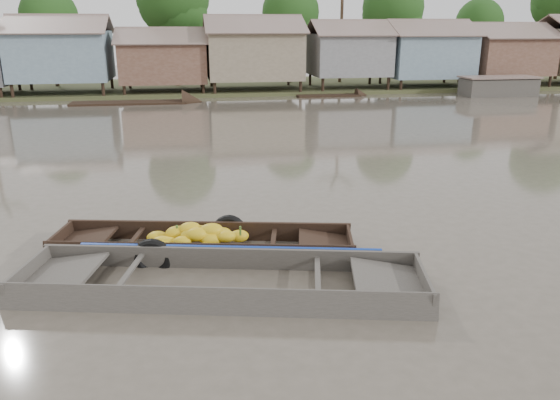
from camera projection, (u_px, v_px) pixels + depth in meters
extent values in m
plane|color=#524B3F|center=(304.00, 258.00, 11.46)|extent=(120.00, 120.00, 0.00)
cube|color=#384723|center=(217.00, 88.00, 42.45)|extent=(120.00, 12.00, 0.50)
cube|color=slate|center=(62.00, 56.00, 36.70)|extent=(6.20, 5.20, 3.20)
cube|color=brown|center=(53.00, 24.00, 34.75)|extent=(6.60, 3.02, 1.28)
cube|color=brown|center=(63.00, 24.00, 37.39)|extent=(6.60, 3.02, 1.28)
cube|color=brown|center=(164.00, 62.00, 37.90)|extent=(5.80, 4.60, 2.70)
cube|color=brown|center=(161.00, 36.00, 36.18)|extent=(6.20, 2.67, 1.14)
cube|color=brown|center=(163.00, 35.00, 38.51)|extent=(6.20, 2.67, 1.14)
cube|color=#7D6D56|center=(254.00, 55.00, 38.75)|extent=(6.50, 5.30, 3.30)
cube|color=brown|center=(256.00, 24.00, 36.76)|extent=(6.90, 3.08, 1.31)
cube|color=brown|center=(251.00, 24.00, 39.45)|extent=(6.90, 3.08, 1.31)
cube|color=slate|center=(349.00, 55.00, 39.86)|extent=(5.40, 4.70, 2.90)
cube|color=brown|center=(355.00, 28.00, 38.09)|extent=(5.80, 2.73, 1.17)
cube|color=brown|center=(345.00, 27.00, 40.47)|extent=(5.80, 2.73, 1.17)
cube|color=slate|center=(426.00, 55.00, 40.83)|extent=(6.00, 5.00, 3.10)
cube|color=brown|center=(436.00, 28.00, 38.95)|extent=(6.40, 2.90, 1.24)
cube|color=brown|center=(421.00, 27.00, 41.49)|extent=(6.40, 2.90, 1.24)
cube|color=brown|center=(506.00, 55.00, 41.87)|extent=(5.70, 4.90, 2.80)
cube|color=brown|center=(519.00, 30.00, 40.06)|extent=(6.10, 2.85, 1.21)
cube|color=brown|center=(499.00, 30.00, 42.55)|extent=(6.10, 2.85, 1.21)
cylinder|color=#473323|center=(54.00, 56.00, 40.76)|extent=(0.28, 0.28, 4.90)
sphere|color=#193A12|center=(49.00, 17.00, 39.91)|extent=(4.20, 4.20, 4.20)
cylinder|color=#473323|center=(175.00, 46.00, 41.02)|extent=(0.28, 0.28, 6.30)
cylinder|color=#473323|center=(290.00, 52.00, 43.53)|extent=(0.28, 0.28, 5.25)
sphere|color=#193A12|center=(291.00, 12.00, 42.61)|extent=(4.50, 4.50, 4.50)
cylinder|color=#473323|center=(390.00, 49.00, 43.79)|extent=(0.28, 0.28, 5.60)
sphere|color=#193A12|center=(393.00, 7.00, 42.82)|extent=(4.80, 4.80, 4.80)
cylinder|color=#473323|center=(476.00, 55.00, 46.15)|extent=(0.28, 0.28, 4.55)
sphere|color=#193A12|center=(479.00, 22.00, 45.35)|extent=(3.90, 3.90, 3.90)
cylinder|color=#473323|center=(560.00, 42.00, 45.99)|extent=(0.28, 0.28, 6.65)
cylinder|color=#473323|center=(341.00, 34.00, 43.27)|extent=(0.24, 0.24, 8.00)
cube|color=black|center=(204.00, 255.00, 11.78)|extent=(6.35, 2.42, 0.08)
cube|color=black|center=(209.00, 233.00, 12.35)|extent=(6.27, 1.44, 0.59)
cube|color=black|center=(198.00, 257.00, 11.06)|extent=(6.27, 1.44, 0.59)
cube|color=black|center=(350.00, 247.00, 11.59)|extent=(0.34, 1.37, 0.56)
cube|color=black|center=(324.00, 243.00, 11.59)|extent=(1.30, 1.39, 0.21)
cube|color=black|center=(61.00, 242.00, 11.81)|extent=(0.34, 1.37, 0.56)
cube|color=black|center=(85.00, 240.00, 11.77)|extent=(1.30, 1.39, 0.21)
cube|color=black|center=(135.00, 238.00, 11.72)|extent=(0.37, 1.32, 0.05)
cube|color=black|center=(273.00, 240.00, 11.61)|extent=(0.37, 1.32, 0.05)
ellipsoid|color=yellow|center=(202.00, 232.00, 11.77)|extent=(0.54, 0.43, 0.30)
ellipsoid|color=yellow|center=(166.00, 248.00, 11.40)|extent=(0.55, 0.44, 0.30)
ellipsoid|color=yellow|center=(222.00, 233.00, 12.06)|extent=(0.47, 0.37, 0.26)
ellipsoid|color=yellow|center=(197.00, 234.00, 11.45)|extent=(0.54, 0.43, 0.30)
ellipsoid|color=yellow|center=(198.00, 233.00, 11.93)|extent=(0.46, 0.36, 0.26)
ellipsoid|color=yellow|center=(191.00, 236.00, 11.55)|extent=(0.53, 0.42, 0.29)
ellipsoid|color=yellow|center=(211.00, 231.00, 11.56)|extent=(0.58, 0.46, 0.32)
ellipsoid|color=yellow|center=(193.00, 233.00, 11.78)|extent=(0.50, 0.40, 0.28)
ellipsoid|color=yellow|center=(163.00, 247.00, 11.40)|extent=(0.56, 0.44, 0.31)
ellipsoid|color=yellow|center=(211.00, 240.00, 11.44)|extent=(0.50, 0.39, 0.27)
ellipsoid|color=yellow|center=(252.00, 251.00, 11.28)|extent=(0.47, 0.37, 0.26)
ellipsoid|color=yellow|center=(222.00, 235.00, 11.55)|extent=(0.52, 0.41, 0.29)
ellipsoid|color=yellow|center=(190.00, 229.00, 11.66)|extent=(0.54, 0.42, 0.30)
ellipsoid|color=yellow|center=(220.00, 233.00, 12.02)|extent=(0.49, 0.39, 0.27)
ellipsoid|color=yellow|center=(192.00, 230.00, 11.96)|extent=(0.45, 0.36, 0.25)
ellipsoid|color=yellow|center=(239.00, 236.00, 11.95)|extent=(0.50, 0.39, 0.27)
ellipsoid|color=yellow|center=(197.00, 232.00, 11.86)|extent=(0.51, 0.40, 0.28)
ellipsoid|color=yellow|center=(182.00, 242.00, 11.37)|extent=(0.44, 0.35, 0.24)
ellipsoid|color=yellow|center=(177.00, 233.00, 11.71)|extent=(0.57, 0.45, 0.31)
ellipsoid|color=yellow|center=(206.00, 248.00, 11.32)|extent=(0.46, 0.36, 0.25)
ellipsoid|color=yellow|center=(157.00, 237.00, 11.85)|extent=(0.52, 0.41, 0.29)
ellipsoid|color=yellow|center=(154.00, 251.00, 11.39)|extent=(0.45, 0.36, 0.25)
ellipsoid|color=yellow|center=(227.00, 236.00, 11.43)|extent=(0.45, 0.35, 0.25)
ellipsoid|color=yellow|center=(163.00, 243.00, 11.49)|extent=(0.57, 0.45, 0.31)
ellipsoid|color=yellow|center=(167.00, 243.00, 11.47)|extent=(0.51, 0.40, 0.28)
ellipsoid|color=yellow|center=(206.00, 236.00, 11.52)|extent=(0.51, 0.40, 0.28)
ellipsoid|color=yellow|center=(155.00, 244.00, 11.68)|extent=(0.44, 0.35, 0.24)
cylinder|color=#3F6626|center=(177.00, 230.00, 11.62)|extent=(0.05, 0.05, 0.20)
cylinder|color=#3F6626|center=(214.00, 230.00, 11.59)|extent=(0.05, 0.05, 0.20)
cylinder|color=#3F6626|center=(240.00, 231.00, 11.57)|extent=(0.05, 0.05, 0.20)
torus|color=black|center=(229.00, 231.00, 12.41)|extent=(0.81, 0.36, 0.78)
torus|color=black|center=(153.00, 257.00, 11.00)|extent=(0.84, 0.36, 0.82)
cube|color=#3F3B36|center=(223.00, 293.00, 10.11)|extent=(7.46, 3.11, 0.08)
cube|color=#3F3B36|center=(229.00, 261.00, 10.88)|extent=(7.32, 1.76, 0.60)
cube|color=#3F3B36|center=(215.00, 305.00, 9.18)|extent=(7.32, 1.76, 0.60)
cube|color=#3F3B36|center=(423.00, 286.00, 9.85)|extent=(0.45, 1.79, 0.57)
cube|color=#3F3B36|center=(388.00, 281.00, 9.86)|extent=(1.57, 1.81, 0.24)
cube|color=#3F3B36|center=(29.00, 276.00, 10.21)|extent=(0.45, 1.79, 0.57)
cube|color=#3F3B36|center=(62.00, 274.00, 10.15)|extent=(1.57, 1.81, 0.24)
cube|color=#3F3B36|center=(129.00, 273.00, 10.08)|extent=(0.47, 1.73, 0.05)
cube|color=#3F3B36|center=(318.00, 277.00, 9.91)|extent=(0.47, 1.73, 0.05)
cube|color=#665E54|center=(223.00, 291.00, 10.09)|extent=(5.73, 2.59, 0.02)
cube|color=navy|center=(230.00, 249.00, 10.86)|extent=(5.91, 1.38, 0.15)
torus|color=olive|center=(303.00, 300.00, 9.73)|extent=(0.42, 0.42, 0.06)
torus|color=olive|center=(303.00, 298.00, 9.72)|extent=(0.34, 0.34, 0.06)
cube|color=black|center=(328.00, 97.00, 37.37)|extent=(4.32, 0.98, 0.35)
cube|color=black|center=(129.00, 105.00, 33.92)|extent=(7.10, 1.67, 0.35)
cube|color=black|center=(498.00, 87.00, 37.75)|extent=(5.00, 2.00, 1.20)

